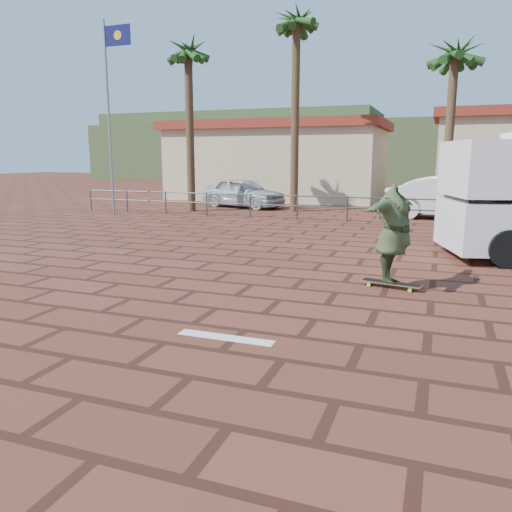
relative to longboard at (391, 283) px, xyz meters
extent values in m
plane|color=brown|center=(-2.58, -2.36, -0.09)|extent=(120.00, 120.00, 0.00)
cube|color=white|center=(-1.88, -3.56, -0.09)|extent=(1.40, 0.22, 0.01)
cylinder|color=#47494F|center=(-14.58, 9.64, 0.41)|extent=(0.06, 0.06, 1.00)
cylinder|color=#47494F|center=(-12.58, 9.64, 0.41)|extent=(0.06, 0.06, 1.00)
cylinder|color=#47494F|center=(-10.58, 9.64, 0.41)|extent=(0.06, 0.06, 1.00)
cylinder|color=#47494F|center=(-8.58, 9.64, 0.41)|extent=(0.06, 0.06, 1.00)
cylinder|color=#47494F|center=(-6.58, 9.64, 0.41)|extent=(0.06, 0.06, 1.00)
cylinder|color=#47494F|center=(-4.58, 9.64, 0.41)|extent=(0.06, 0.06, 1.00)
cylinder|color=#47494F|center=(-2.58, 9.64, 0.41)|extent=(0.06, 0.06, 1.00)
cylinder|color=#47494F|center=(-0.58, 9.64, 0.41)|extent=(0.06, 0.06, 1.00)
cylinder|color=#47494F|center=(1.42, 9.64, 0.41)|extent=(0.06, 0.06, 1.00)
cylinder|color=#47494F|center=(-2.58, 9.64, 0.86)|extent=(24.00, 0.05, 0.05)
cylinder|color=#47494F|center=(-2.58, 9.64, 0.46)|extent=(24.00, 0.05, 0.05)
cylinder|color=gray|center=(-12.58, 8.64, 3.91)|extent=(0.10, 0.10, 8.00)
cube|color=#0F114B|center=(-11.93, 8.64, 7.21)|extent=(1.20, 0.02, 0.80)
cylinder|color=brown|center=(-10.08, 11.14, 3.41)|extent=(0.36, 0.36, 7.00)
sphere|color=#28541C|center=(-10.08, 11.14, 6.96)|extent=(2.40, 2.40, 2.40)
cylinder|color=brown|center=(-5.58, 12.64, 4.01)|extent=(0.36, 0.36, 8.20)
sphere|color=#28541C|center=(-5.58, 12.64, 8.16)|extent=(2.40, 2.40, 2.40)
cylinder|color=brown|center=(0.92, 13.14, 3.16)|extent=(0.36, 0.36, 6.50)
sphere|color=#28541C|center=(0.92, 13.14, 6.46)|extent=(2.40, 2.40, 2.40)
cube|color=beige|center=(-8.58, 19.64, 1.91)|extent=(12.00, 7.00, 4.00)
cube|color=maroon|center=(-8.58, 19.64, 4.16)|extent=(12.60, 7.60, 0.50)
cube|color=#384C28|center=(-2.58, 47.64, 2.91)|extent=(70.00, 18.00, 6.00)
cube|color=#384C28|center=(-24.58, 53.64, 3.91)|extent=(35.00, 14.00, 8.00)
cube|color=olive|center=(0.00, 0.00, 0.01)|extent=(1.17, 0.49, 0.02)
cube|color=black|center=(0.00, 0.00, 0.02)|extent=(1.13, 0.46, 0.00)
cube|color=silver|center=(-0.39, 0.08, -0.02)|extent=(0.10, 0.20, 0.03)
cube|color=silver|center=(0.39, -0.08, -0.02)|extent=(0.10, 0.20, 0.03)
cylinder|color=#8BE02F|center=(-0.41, -0.03, -0.06)|extent=(0.08, 0.05, 0.07)
cylinder|color=#8BE02F|center=(-0.36, 0.20, -0.06)|extent=(0.08, 0.05, 0.07)
cylinder|color=#8BE02F|center=(0.36, -0.20, -0.06)|extent=(0.08, 0.05, 0.07)
cylinder|color=#8BE02F|center=(0.41, 0.03, -0.06)|extent=(0.08, 0.05, 0.07)
imported|color=#3A4A27|center=(0.00, 0.00, 0.95)|extent=(1.09, 2.38, 1.87)
cube|color=white|center=(1.84, 3.83, 2.10)|extent=(2.35, 2.80, 1.32)
cube|color=black|center=(1.15, 3.63, 1.61)|extent=(0.58, 1.81, 0.71)
cylinder|color=black|center=(2.26, 2.75, 0.35)|extent=(0.93, 0.54, 0.88)
cylinder|color=black|center=(1.63, 4.96, 0.35)|extent=(0.93, 0.54, 0.88)
imported|color=silver|center=(-8.47, 13.53, 0.65)|extent=(4.66, 2.88, 1.48)
imported|color=silver|center=(1.26, 11.97, 0.76)|extent=(5.35, 2.35, 1.71)
camera|label=1|loc=(0.80, -9.57, 2.37)|focal=35.00mm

